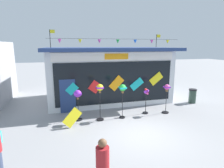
{
  "coord_description": "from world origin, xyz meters",
  "views": [
    {
      "loc": [
        -3.24,
        -7.15,
        3.89
      ],
      "look_at": [
        -0.43,
        3.38,
        1.63
      ],
      "focal_mm": 29.6,
      "sensor_mm": 36.0,
      "label": 1
    }
  ],
  "objects_px": {
    "kite_shop_building": "(108,73)",
    "display_kite_on_ground": "(72,118)",
    "wind_spinner_center_left": "(123,91)",
    "wind_spinner_right": "(167,92)",
    "wind_spinner_center_right": "(146,97)",
    "trash_bin": "(192,96)",
    "wind_spinner_far_left": "(78,97)",
    "wind_spinner_left": "(100,92)"
  },
  "relations": [
    {
      "from": "kite_shop_building",
      "to": "wind_spinner_right",
      "type": "xyz_separation_m",
      "value": [
        2.59,
        -3.84,
        -0.63
      ]
    },
    {
      "from": "wind_spinner_center_left",
      "to": "wind_spinner_right",
      "type": "xyz_separation_m",
      "value": [
        2.71,
        0.07,
        -0.26
      ]
    },
    {
      "from": "wind_spinner_center_right",
      "to": "wind_spinner_far_left",
      "type": "bearing_deg",
      "value": 179.52
    },
    {
      "from": "wind_spinner_far_left",
      "to": "wind_spinner_center_left",
      "type": "bearing_deg",
      "value": -7.17
    },
    {
      "from": "kite_shop_building",
      "to": "wind_spinner_center_left",
      "type": "height_order",
      "value": "kite_shop_building"
    },
    {
      "from": "kite_shop_building",
      "to": "wind_spinner_far_left",
      "type": "distance_m",
      "value": 4.42
    },
    {
      "from": "wind_spinner_left",
      "to": "wind_spinner_right",
      "type": "bearing_deg",
      "value": 0.82
    },
    {
      "from": "kite_shop_building",
      "to": "trash_bin",
      "type": "relative_size",
      "value": 8.81
    },
    {
      "from": "wind_spinner_center_left",
      "to": "trash_bin",
      "type": "height_order",
      "value": "wind_spinner_center_left"
    },
    {
      "from": "wind_spinner_right",
      "to": "trash_bin",
      "type": "relative_size",
      "value": 1.76
    },
    {
      "from": "trash_bin",
      "to": "wind_spinner_left",
      "type": "bearing_deg",
      "value": -168.81
    },
    {
      "from": "kite_shop_building",
      "to": "wind_spinner_right",
      "type": "bearing_deg",
      "value": -55.97
    },
    {
      "from": "kite_shop_building",
      "to": "trash_bin",
      "type": "bearing_deg",
      "value": -25.22
    },
    {
      "from": "trash_bin",
      "to": "wind_spinner_far_left",
      "type": "bearing_deg",
      "value": -172.39
    },
    {
      "from": "wind_spinner_center_left",
      "to": "display_kite_on_ground",
      "type": "bearing_deg",
      "value": -169.45
    },
    {
      "from": "wind_spinner_center_left",
      "to": "wind_spinner_right",
      "type": "height_order",
      "value": "wind_spinner_center_left"
    },
    {
      "from": "wind_spinner_center_right",
      "to": "trash_bin",
      "type": "xyz_separation_m",
      "value": [
        4.02,
        1.09,
        -0.52
      ]
    },
    {
      "from": "kite_shop_building",
      "to": "wind_spinner_center_right",
      "type": "bearing_deg",
      "value": -68.9
    },
    {
      "from": "wind_spinner_center_left",
      "to": "kite_shop_building",
      "type": "bearing_deg",
      "value": 88.23
    },
    {
      "from": "kite_shop_building",
      "to": "wind_spinner_center_left",
      "type": "relative_size",
      "value": 4.57
    },
    {
      "from": "wind_spinner_far_left",
      "to": "wind_spinner_center_right",
      "type": "xyz_separation_m",
      "value": [
        3.88,
        -0.03,
        -0.27
      ]
    },
    {
      "from": "wind_spinner_center_right",
      "to": "kite_shop_building",
      "type": "bearing_deg",
      "value": 111.1
    },
    {
      "from": "wind_spinner_center_left",
      "to": "wind_spinner_center_right",
      "type": "bearing_deg",
      "value": 9.81
    },
    {
      "from": "wind_spinner_left",
      "to": "wind_spinner_center_right",
      "type": "bearing_deg",
      "value": 5.26
    },
    {
      "from": "wind_spinner_left",
      "to": "wind_spinner_center_left",
      "type": "height_order",
      "value": "wind_spinner_left"
    },
    {
      "from": "wind_spinner_center_left",
      "to": "wind_spinner_center_right",
      "type": "distance_m",
      "value": 1.63
    },
    {
      "from": "wind_spinner_right",
      "to": "wind_spinner_center_left",
      "type": "bearing_deg",
      "value": -178.6
    },
    {
      "from": "wind_spinner_center_left",
      "to": "display_kite_on_ground",
      "type": "relative_size",
      "value": 2.06
    },
    {
      "from": "kite_shop_building",
      "to": "wind_spinner_center_right",
      "type": "height_order",
      "value": "kite_shop_building"
    },
    {
      "from": "wind_spinner_far_left",
      "to": "wind_spinner_right",
      "type": "height_order",
      "value": "wind_spinner_right"
    },
    {
      "from": "display_kite_on_ground",
      "to": "trash_bin",
      "type": "bearing_deg",
      "value": 12.67
    },
    {
      "from": "kite_shop_building",
      "to": "display_kite_on_ground",
      "type": "relative_size",
      "value": 9.42
    },
    {
      "from": "wind_spinner_far_left",
      "to": "display_kite_on_ground",
      "type": "relative_size",
      "value": 1.81
    },
    {
      "from": "kite_shop_building",
      "to": "wind_spinner_right",
      "type": "height_order",
      "value": "kite_shop_building"
    },
    {
      "from": "wind_spinner_far_left",
      "to": "wind_spinner_center_left",
      "type": "height_order",
      "value": "wind_spinner_center_left"
    },
    {
      "from": "wind_spinner_right",
      "to": "display_kite_on_ground",
      "type": "relative_size",
      "value": 1.88
    },
    {
      "from": "wind_spinner_far_left",
      "to": "wind_spinner_center_right",
      "type": "distance_m",
      "value": 3.89
    },
    {
      "from": "wind_spinner_left",
      "to": "wind_spinner_center_left",
      "type": "relative_size",
      "value": 1.04
    },
    {
      "from": "kite_shop_building",
      "to": "wind_spinner_right",
      "type": "distance_m",
      "value": 4.67
    },
    {
      "from": "trash_bin",
      "to": "wind_spinner_center_right",
      "type": "bearing_deg",
      "value": -164.87
    },
    {
      "from": "wind_spinner_center_left",
      "to": "wind_spinner_center_right",
      "type": "height_order",
      "value": "wind_spinner_center_left"
    },
    {
      "from": "kite_shop_building",
      "to": "wind_spinner_right",
      "type": "relative_size",
      "value": 5.0
    }
  ]
}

